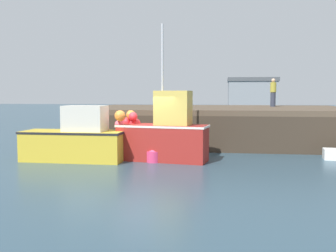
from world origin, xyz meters
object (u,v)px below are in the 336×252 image
at_px(fishing_boat_near_right, 163,134).
at_px(dockworker, 273,93).
at_px(mooring_buoy_foreground, 154,154).
at_px(fishing_boat_near_left, 76,140).

relative_size(fishing_boat_near_right, dockworker, 3.27).
height_order(dockworker, mooring_buoy_foreground, dockworker).
bearing_deg(fishing_boat_near_left, fishing_boat_near_right, 7.91).
xyz_separation_m(fishing_boat_near_right, mooring_buoy_foreground, (-0.30, -0.37, -0.72)).
bearing_deg(mooring_buoy_foreground, fishing_boat_near_left, -178.14).
xyz_separation_m(dockworker, mooring_buoy_foreground, (-5.46, -8.48, -2.36)).
distance_m(fishing_boat_near_right, dockworker, 9.76).
distance_m(dockworker, mooring_buoy_foreground, 10.36).
distance_m(fishing_boat_near_left, mooring_buoy_foreground, 3.10).
bearing_deg(mooring_buoy_foreground, fishing_boat_near_right, 50.91).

